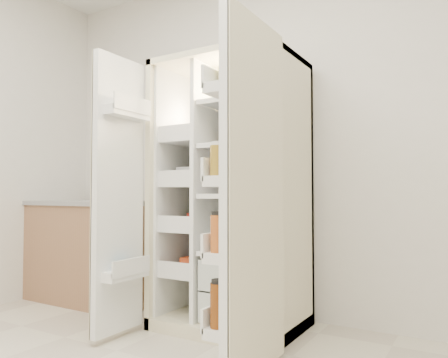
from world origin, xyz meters
The scene contains 5 objects.
wall_back centered at (0.00, 2.00, 1.35)m, with size 4.00×0.02×2.70m, color silver.
refrigerator centered at (-0.08, 1.65, 0.74)m, with size 0.92×0.70×1.80m.
freezer_door centered at (-0.60, 1.05, 0.89)m, with size 0.15×0.40×1.72m.
fridge_door centered at (0.38, 0.96, 0.87)m, with size 0.17×0.58×1.72m.
kitchen_counter centered at (-1.44, 1.63, 0.42)m, with size 1.16×0.62×0.84m.
Camera 1 is at (1.34, -0.89, 0.89)m, focal length 34.00 mm.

